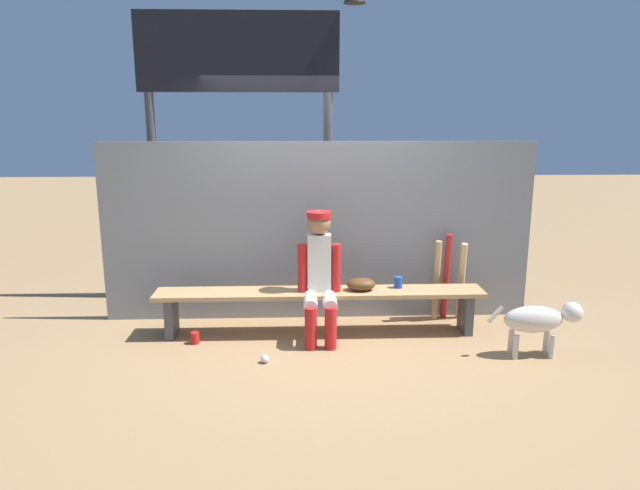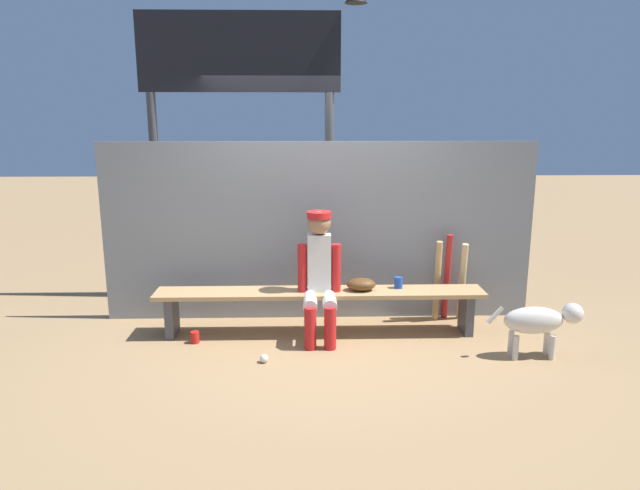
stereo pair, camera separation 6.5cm
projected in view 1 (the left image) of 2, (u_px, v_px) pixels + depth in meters
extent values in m
plane|color=#9E7A51|center=(320.00, 333.00, 5.59)|extent=(30.00, 30.00, 0.00)
cube|color=gray|center=(318.00, 232.00, 5.85)|extent=(4.39, 0.03, 1.83)
cube|color=tan|center=(320.00, 293.00, 5.50)|extent=(3.16, 0.36, 0.04)
cube|color=#4C4C51|center=(172.00, 316.00, 5.49)|extent=(0.08, 0.29, 0.40)
cube|color=#4C4C51|center=(466.00, 312.00, 5.60)|extent=(0.08, 0.29, 0.40)
cube|color=silver|center=(319.00, 263.00, 5.43)|extent=(0.22, 0.13, 0.55)
sphere|color=#9E7051|center=(319.00, 223.00, 5.34)|extent=(0.22, 0.22, 0.22)
cylinder|color=red|center=(319.00, 215.00, 5.33)|extent=(0.23, 0.23, 0.06)
cylinder|color=silver|center=(310.00, 301.00, 5.31)|extent=(0.13, 0.38, 0.13)
cylinder|color=red|center=(311.00, 328.00, 5.17)|extent=(0.11, 0.11, 0.40)
cylinder|color=red|center=(302.00, 269.00, 5.42)|extent=(0.09, 0.09, 0.47)
cylinder|color=silver|center=(330.00, 301.00, 5.32)|extent=(0.13, 0.38, 0.13)
cylinder|color=red|center=(331.00, 328.00, 5.18)|extent=(0.11, 0.11, 0.40)
cylinder|color=red|center=(336.00, 268.00, 5.43)|extent=(0.09, 0.09, 0.47)
ellipsoid|color=#593819|center=(361.00, 284.00, 5.49)|extent=(0.28, 0.20, 0.12)
cylinder|color=tan|center=(437.00, 281.00, 5.85)|extent=(0.08, 0.16, 0.85)
cylinder|color=#B22323|center=(446.00, 276.00, 5.91)|extent=(0.08, 0.14, 0.91)
cylinder|color=tan|center=(461.00, 281.00, 5.88)|extent=(0.08, 0.20, 0.83)
sphere|color=white|center=(265.00, 359.00, 4.91)|extent=(0.07, 0.07, 0.07)
cylinder|color=red|center=(195.00, 338.00, 5.32)|extent=(0.08, 0.08, 0.11)
cylinder|color=#1E47AD|center=(398.00, 282.00, 5.57)|extent=(0.08, 0.08, 0.11)
cylinder|color=#3F3F42|center=(155.00, 199.00, 6.44)|extent=(0.10, 0.10, 2.33)
cylinder|color=#3F3F42|center=(328.00, 198.00, 6.52)|extent=(0.10, 0.10, 2.33)
cube|color=black|center=(238.00, 52.00, 6.13)|extent=(2.19, 0.08, 0.84)
ellipsoid|color=beige|center=(533.00, 319.00, 4.99)|extent=(0.52, 0.20, 0.24)
sphere|color=beige|center=(572.00, 312.00, 4.99)|extent=(0.18, 0.18, 0.18)
cylinder|color=beige|center=(495.00, 314.00, 4.97)|extent=(0.15, 0.04, 0.16)
cylinder|color=beige|center=(546.00, 341.00, 5.11)|extent=(0.05, 0.05, 0.22)
cylinder|color=beige|center=(552.00, 346.00, 4.99)|extent=(0.05, 0.05, 0.22)
cylinder|color=beige|center=(511.00, 342.00, 5.09)|extent=(0.05, 0.05, 0.22)
cylinder|color=beige|center=(516.00, 347.00, 4.98)|extent=(0.05, 0.05, 0.22)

